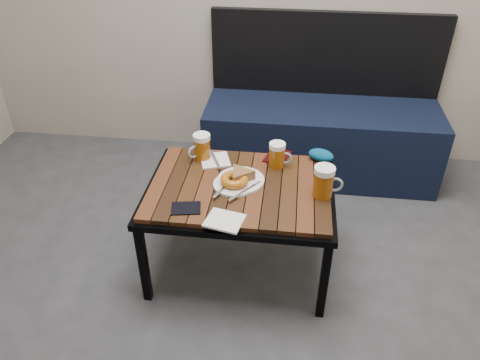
# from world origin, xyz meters

# --- Properties ---
(bench) EXTENTS (1.40, 0.50, 0.95)m
(bench) POSITION_xyz_m (0.23, 1.76, 0.27)
(bench) COLOR black
(bench) RESTS_ON ground
(cafe_table) EXTENTS (0.84, 0.62, 0.47)m
(cafe_table) POSITION_xyz_m (-0.16, 0.85, 0.43)
(cafe_table) COLOR black
(cafe_table) RESTS_ON ground
(beer_mug_left) EXTENTS (0.12, 0.11, 0.13)m
(beer_mug_left) POSITION_xyz_m (-0.37, 1.05, 0.54)
(beer_mug_left) COLOR #914A0B
(beer_mug_left) RESTS_ON cafe_table
(beer_mug_centre) EXTENTS (0.11, 0.08, 0.12)m
(beer_mug_centre) POSITION_xyz_m (-0.01, 1.02, 0.53)
(beer_mug_centre) COLOR #914A0B
(beer_mug_centre) RESTS_ON cafe_table
(beer_mug_right) EXTENTS (0.13, 0.09, 0.14)m
(beer_mug_right) POSITION_xyz_m (0.20, 0.81, 0.54)
(beer_mug_right) COLOR #914A0B
(beer_mug_right) RESTS_ON cafe_table
(plate_pie) EXTENTS (0.21, 0.21, 0.06)m
(plate_pie) POSITION_xyz_m (-0.16, 0.87, 0.50)
(plate_pie) COLOR white
(plate_pie) RESTS_ON cafe_table
(plate_bagel) EXTENTS (0.21, 0.23, 0.05)m
(plate_bagel) POSITION_xyz_m (-0.18, 0.84, 0.49)
(plate_bagel) COLOR white
(plate_bagel) RESTS_ON cafe_table
(napkin_left) EXTENTS (0.17, 0.17, 0.01)m
(napkin_left) POSITION_xyz_m (-0.30, 1.03, 0.48)
(napkin_left) COLOR white
(napkin_left) RESTS_ON cafe_table
(napkin_right) EXTENTS (0.17, 0.15, 0.01)m
(napkin_right) POSITION_xyz_m (-0.19, 0.59, 0.48)
(napkin_right) COLOR white
(napkin_right) RESTS_ON cafe_table
(passport_navy) EXTENTS (0.13, 0.11, 0.01)m
(passport_navy) POSITION_xyz_m (-0.36, 0.65, 0.47)
(passport_navy) COLOR black
(passport_navy) RESTS_ON cafe_table
(passport_burgundy) EXTENTS (0.14, 0.17, 0.01)m
(passport_burgundy) POSITION_xyz_m (-0.01, 1.11, 0.48)
(passport_burgundy) COLOR black
(passport_burgundy) RESTS_ON cafe_table
(knit_pouch) EXTENTS (0.15, 0.12, 0.05)m
(knit_pouch) POSITION_xyz_m (0.20, 1.11, 0.50)
(knit_pouch) COLOR navy
(knit_pouch) RESTS_ON cafe_table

